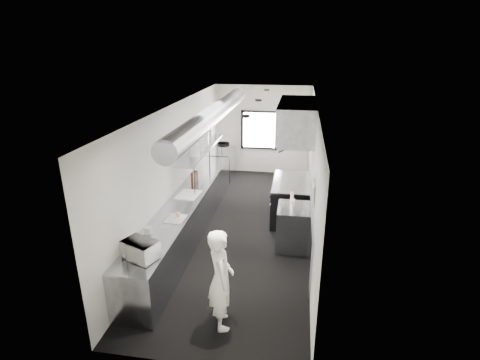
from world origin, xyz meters
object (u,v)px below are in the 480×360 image
at_px(deli_tub_a, 136,244).
at_px(exhaust_hood, 297,120).
at_px(pass_shelf, 202,149).
at_px(small_plate, 178,217).
at_px(plate_stack_a, 194,150).
at_px(squeeze_bottle_c, 293,203).
at_px(squeeze_bottle_e, 292,196).
at_px(prep_counter, 188,215).
at_px(squeeze_bottle_a, 292,209).
at_px(plate_stack_d, 208,133).
at_px(plate_stack_c, 204,139).
at_px(far_work_table, 222,164).
at_px(bottle_station, 293,227).
at_px(range, 290,200).
at_px(cutting_board, 188,194).
at_px(line_cook, 221,279).
at_px(deli_tub_b, 148,230).
at_px(plate_stack_b, 200,145).
at_px(squeeze_bottle_b, 292,205).
at_px(knife_block, 194,177).
at_px(microwave, 140,250).
at_px(squeeze_bottle_d, 292,199).

bearing_deg(deli_tub_a, exhaust_hood, 54.25).
distance_m(pass_shelf, small_plate, 2.59).
bearing_deg(small_plate, plate_stack_a, 95.11).
bearing_deg(squeeze_bottle_c, squeeze_bottle_e, 96.41).
relative_size(prep_counter, squeeze_bottle_a, 36.59).
bearing_deg(plate_stack_d, plate_stack_c, -86.50).
distance_m(far_work_table, plate_stack_a, 3.13).
bearing_deg(small_plate, plate_stack_d, 93.54).
xyz_separation_m(small_plate, squeeze_bottle_a, (2.14, 0.54, 0.07)).
bearing_deg(pass_shelf, squeeze_bottle_c, -36.43).
height_order(far_work_table, plate_stack_d, plate_stack_d).
height_order(exhaust_hood, bottle_station, exhaust_hood).
relative_size(range, cutting_board, 2.74).
relative_size(range, squeeze_bottle_e, 8.18).
distance_m(line_cook, cutting_board, 3.06).
relative_size(deli_tub_b, cutting_board, 0.25).
relative_size(far_work_table, plate_stack_b, 4.31).
distance_m(far_work_table, squeeze_bottle_b, 4.63).
height_order(plate_stack_a, squeeze_bottle_c, plate_stack_a).
bearing_deg(plate_stack_d, plate_stack_b, -87.31).
xyz_separation_m(cutting_board, squeeze_bottle_c, (2.28, -0.31, 0.08)).
bearing_deg(plate_stack_a, exhaust_hood, 8.96).
distance_m(bottle_station, knife_block, 2.71).
bearing_deg(line_cook, plate_stack_d, -4.84).
bearing_deg(plate_stack_a, pass_shelf, 90.94).
bearing_deg(line_cook, exhaust_hood, -33.86).
bearing_deg(plate_stack_b, cutting_board, -88.61).
bearing_deg(plate_stack_d, line_cook, -74.49).
bearing_deg(far_work_table, cutting_board, -89.90).
height_order(small_plate, plate_stack_c, plate_stack_c).
relative_size(deli_tub_a, plate_stack_d, 0.39).
relative_size(bottle_station, microwave, 1.83).
relative_size(small_plate, squeeze_bottle_b, 0.94).
xyz_separation_m(small_plate, plate_stack_b, (-0.16, 2.31, 0.80)).
bearing_deg(squeeze_bottle_c, knife_block, 154.10).
height_order(deli_tub_b, squeeze_bottle_c, squeeze_bottle_c).
bearing_deg(squeeze_bottle_c, exhaust_hood, 91.49).
xyz_separation_m(far_work_table, knife_block, (-0.09, -2.76, 0.57)).
relative_size(microwave, knife_block, 2.04).
bearing_deg(microwave, pass_shelf, 112.64).
height_order(squeeze_bottle_b, squeeze_bottle_c, squeeze_bottle_c).
bearing_deg(plate_stack_a, small_plate, -84.89).
relative_size(pass_shelf, range, 1.88).
bearing_deg(bottle_station, far_work_table, 120.53).
bearing_deg(squeeze_bottle_a, deli_tub_b, -153.82).
relative_size(prep_counter, microwave, 12.23).
relative_size(pass_shelf, deli_tub_b, 20.24).
bearing_deg(plate_stack_b, bottle_station, -32.82).
relative_size(plate_stack_a, squeeze_bottle_d, 1.46).
height_order(plate_stack_c, squeeze_bottle_c, plate_stack_c).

